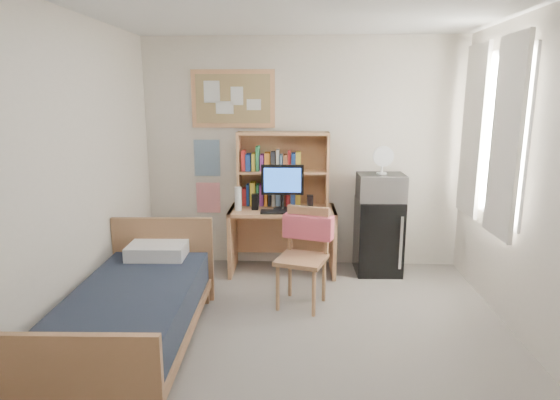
# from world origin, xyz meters

# --- Properties ---
(floor) EXTENTS (3.60, 4.20, 0.02)m
(floor) POSITION_xyz_m (0.00, 0.00, -0.01)
(floor) COLOR gray
(floor) RESTS_ON ground
(wall_back) EXTENTS (3.60, 0.04, 2.60)m
(wall_back) POSITION_xyz_m (0.00, 2.10, 1.30)
(wall_back) COLOR silver
(wall_back) RESTS_ON floor
(wall_front) EXTENTS (3.60, 0.04, 2.60)m
(wall_front) POSITION_xyz_m (0.00, -2.10, 1.30)
(wall_front) COLOR silver
(wall_front) RESTS_ON floor
(wall_left) EXTENTS (0.04, 4.20, 2.60)m
(wall_left) POSITION_xyz_m (-1.80, 0.00, 1.30)
(wall_left) COLOR silver
(wall_left) RESTS_ON floor
(window_unit) EXTENTS (0.10, 1.40, 1.70)m
(window_unit) POSITION_xyz_m (1.75, 1.20, 1.60)
(window_unit) COLOR white
(window_unit) RESTS_ON wall_right
(curtain_left) EXTENTS (0.04, 0.55, 1.70)m
(curtain_left) POSITION_xyz_m (1.72, 0.80, 1.60)
(curtain_left) COLOR white
(curtain_left) RESTS_ON wall_right
(curtain_right) EXTENTS (0.04, 0.55, 1.70)m
(curtain_right) POSITION_xyz_m (1.72, 1.60, 1.60)
(curtain_right) COLOR white
(curtain_right) RESTS_ON wall_right
(bulletin_board) EXTENTS (0.94, 0.03, 0.64)m
(bulletin_board) POSITION_xyz_m (-0.78, 2.08, 1.92)
(bulletin_board) COLOR #A48956
(bulletin_board) RESTS_ON wall_back
(poster_wave) EXTENTS (0.30, 0.01, 0.42)m
(poster_wave) POSITION_xyz_m (-1.10, 2.09, 1.25)
(poster_wave) COLOR #22588B
(poster_wave) RESTS_ON wall_back
(poster_japan) EXTENTS (0.28, 0.01, 0.36)m
(poster_japan) POSITION_xyz_m (-1.10, 2.09, 0.78)
(poster_japan) COLOR red
(poster_japan) RESTS_ON wall_back
(desk) EXTENTS (1.18, 0.61, 0.73)m
(desk) POSITION_xyz_m (-0.21, 1.79, 0.37)
(desk) COLOR tan
(desk) RESTS_ON floor
(desk_chair) EXTENTS (0.59, 0.59, 0.94)m
(desk_chair) POSITION_xyz_m (0.01, 0.89, 0.47)
(desk_chair) COLOR #AC7B51
(desk_chair) RESTS_ON floor
(mini_fridge) EXTENTS (0.50, 0.50, 0.83)m
(mini_fridge) POSITION_xyz_m (0.86, 1.83, 0.42)
(mini_fridge) COLOR black
(mini_fridge) RESTS_ON floor
(bed) EXTENTS (0.98, 1.86, 0.50)m
(bed) POSITION_xyz_m (-1.28, 0.03, 0.25)
(bed) COLOR #1A202F
(bed) RESTS_ON floor
(hutch) EXTENTS (1.02, 0.28, 0.83)m
(hutch) POSITION_xyz_m (-0.21, 1.94, 1.15)
(hutch) COLOR tan
(hutch) RESTS_ON desk
(monitor) EXTENTS (0.46, 0.04, 0.49)m
(monitor) POSITION_xyz_m (-0.21, 1.73, 0.98)
(monitor) COLOR black
(monitor) RESTS_ON desk
(keyboard) EXTENTS (0.46, 0.15, 0.02)m
(keyboard) POSITION_xyz_m (-0.21, 1.59, 0.74)
(keyboard) COLOR black
(keyboard) RESTS_ON desk
(speaker_left) EXTENTS (0.07, 0.07, 0.18)m
(speaker_left) POSITION_xyz_m (-0.51, 1.72, 0.82)
(speaker_left) COLOR black
(speaker_left) RESTS_ON desk
(speaker_right) EXTENTS (0.07, 0.07, 0.17)m
(speaker_right) POSITION_xyz_m (0.09, 1.73, 0.81)
(speaker_right) COLOR black
(speaker_right) RESTS_ON desk
(water_bottle) EXTENTS (0.08, 0.08, 0.26)m
(water_bottle) POSITION_xyz_m (-0.69, 1.68, 0.86)
(water_bottle) COLOR white
(water_bottle) RESTS_ON desk
(hoodie) EXTENTS (0.50, 0.28, 0.23)m
(hoodie) POSITION_xyz_m (0.07, 1.09, 0.73)
(hoodie) COLOR #F15B6E
(hoodie) RESTS_ON desk_chair
(microwave) EXTENTS (0.51, 0.39, 0.29)m
(microwave) POSITION_xyz_m (0.86, 1.81, 0.98)
(microwave) COLOR silver
(microwave) RESTS_ON mini_fridge
(desk_fan) EXTENTS (0.22, 0.22, 0.27)m
(desk_fan) POSITION_xyz_m (0.86, 1.81, 1.26)
(desk_fan) COLOR white
(desk_fan) RESTS_ON microwave
(pillow) EXTENTS (0.53, 0.38, 0.12)m
(pillow) POSITION_xyz_m (-1.31, 0.78, 0.57)
(pillow) COLOR white
(pillow) RESTS_ON bed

